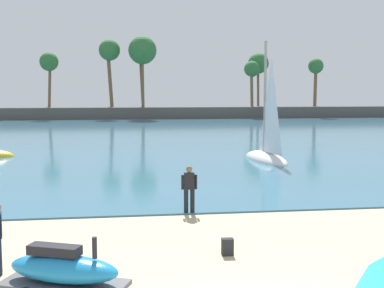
# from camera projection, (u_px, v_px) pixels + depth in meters

# --- Properties ---
(sea) EXTENTS (220.00, 101.49, 0.06)m
(sea) POSITION_uv_depth(u_px,v_px,m) (138.00, 123.00, 67.00)
(sea) COLOR #386B84
(sea) RESTS_ON ground
(palm_headland) EXTENTS (108.90, 6.35, 12.51)m
(palm_headland) POSITION_uv_depth(u_px,v_px,m) (129.00, 99.00, 77.15)
(palm_headland) COLOR #514C47
(palm_headland) RESTS_ON ground
(watercraft_on_trailer) EXTENTS (2.78, 1.91, 1.28)m
(watercraft_on_trailer) POSITION_uv_depth(u_px,v_px,m) (63.00, 271.00, 10.28)
(watercraft_on_trailer) COLOR #4C4C51
(watercraft_on_trailer) RESTS_ON ground
(person_at_waterline) EXTENTS (0.55, 0.21, 1.67)m
(person_at_waterline) POSITION_uv_depth(u_px,v_px,m) (189.00, 188.00, 17.08)
(person_at_waterline) COLOR black
(person_at_waterline) RESTS_ON ground
(backpack_by_trailer) EXTENTS (0.31, 0.28, 0.44)m
(backpack_by_trailer) POSITION_uv_depth(u_px,v_px,m) (227.00, 247.00, 12.83)
(backpack_by_trailer) COLOR #232328
(backpack_by_trailer) RESTS_ON ground
(sailboat_near_shore) EXTENTS (2.19, 5.41, 7.63)m
(sailboat_near_shore) POSITION_uv_depth(u_px,v_px,m) (267.00, 149.00, 29.92)
(sailboat_near_shore) COLOR white
(sailboat_near_shore) RESTS_ON sea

